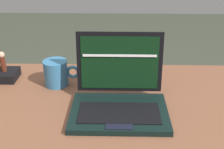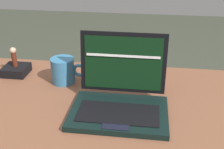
# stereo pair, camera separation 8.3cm
# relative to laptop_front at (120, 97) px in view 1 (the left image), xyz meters

# --- Properties ---
(desk) EXTENTS (1.54, 0.78, 0.71)m
(desk) POSITION_rel_laptop_front_xyz_m (-0.00, -0.05, -0.14)
(desk) COLOR brown
(desk) RESTS_ON ground
(laptop_front) EXTENTS (0.30, 0.23, 0.23)m
(laptop_front) POSITION_rel_laptop_front_xyz_m (0.00, 0.00, 0.00)
(laptop_front) COLOR black
(laptop_front) RESTS_ON desk
(figurine_stand) EXTENTS (0.09, 0.09, 0.03)m
(figurine_stand) POSITION_rel_laptop_front_xyz_m (-0.44, 0.20, -0.03)
(figurine_stand) COLOR black
(figurine_stand) RESTS_ON desk
(figurine) EXTENTS (0.02, 0.02, 0.08)m
(figurine) POSITION_rel_laptop_front_xyz_m (-0.44, 0.20, 0.03)
(figurine) COLOR #542114
(figurine) RESTS_ON figurine_stand
(coffee_mug) EXTENTS (0.13, 0.09, 0.09)m
(coffee_mug) POSITION_rel_laptop_front_xyz_m (-0.23, 0.16, 0.00)
(coffee_mug) COLOR teal
(coffee_mug) RESTS_ON desk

